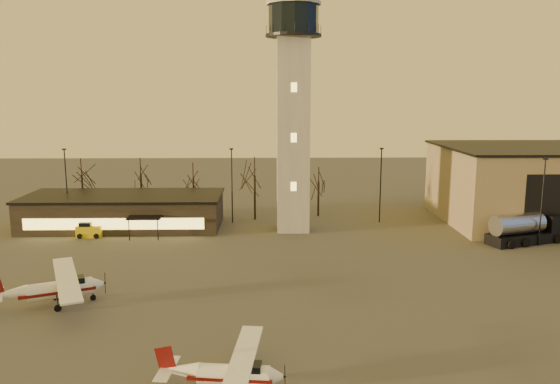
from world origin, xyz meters
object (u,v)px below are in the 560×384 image
Objects in this scene: cessna_front at (236,378)px; control_tower at (293,101)px; cessna_rear at (62,292)px; service_cart at (89,231)px; hangar at (557,184)px; fuel_truck at (526,231)px; terminal at (124,211)px.

control_tower is at bearing 88.49° from cessna_front.
service_cart is (-4.86, 21.91, -0.42)m from cessna_rear.
cessna_front is (-5.00, -38.77, -15.37)m from control_tower.
fuel_truck is (-9.01, -10.81, -3.74)m from hangar.
fuel_truck reaches higher than service_cart.
terminal is at bearing 70.47° from cessna_rear.
terminal is 2.53× the size of fuel_truck.
fuel_truck is at bearing 50.80° from cessna_front.
terminal is (-21.99, 1.98, -14.17)m from control_tower.
hangar is at bearing 3.77° from cessna_rear.
hangar is 3.00× the size of cessna_front.
fuel_truck is at bearing -14.20° from control_tower.
control_tower is 2.79× the size of cessna_rear.
hangar is 3.05× the size of fuel_truck.
terminal is at bearing 58.47° from service_cart.
cessna_rear reaches higher than service_cart.
terminal is 5.99m from service_cart.
terminal reaches higher than cessna_front.
service_cart is (-51.99, 3.83, -0.70)m from fuel_truck.
terminal is 2.17× the size of cessna_rear.
control_tower is 42.00m from cessna_front.
cessna_front is 1.01× the size of fuel_truck.
fuel_truck reaches higher than cessna_rear.
terminal reaches higher than fuel_truck.
fuel_truck is at bearing -10.19° from terminal.
fuel_truck is (31.99, 31.94, 0.46)m from cessna_front.
control_tower reaches higher than hangar.
hangar is at bearing 30.99° from fuel_truck.
control_tower reaches higher than service_cart.
terminal is (-57.99, -2.00, -3.00)m from hangar.
cessna_front reaches higher than service_cart.
hangar is 14.56m from fuel_truck.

